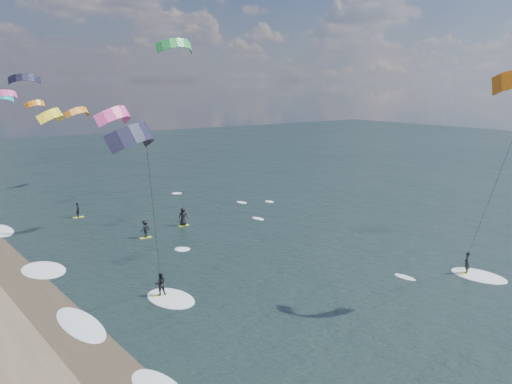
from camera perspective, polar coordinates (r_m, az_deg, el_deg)
ground at (r=29.62m, az=16.19°, el=-16.90°), size 260.00×260.00×0.00m
wet_sand_strip at (r=30.39m, az=-15.27°, el=-16.10°), size 3.00×240.00×0.00m
kitesurfer_near_b at (r=31.35m, az=-10.17°, el=-0.38°), size 6.86×8.88×12.41m
far_kitesurfers at (r=54.14m, az=-10.56°, el=-2.84°), size 8.05×11.89×1.80m
bg_kite_field at (r=73.20m, az=-20.32°, el=9.19°), size 13.71×68.97×8.25m
shoreline_surf at (r=34.81m, az=-16.28°, el=-12.54°), size 2.40×79.40×0.11m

